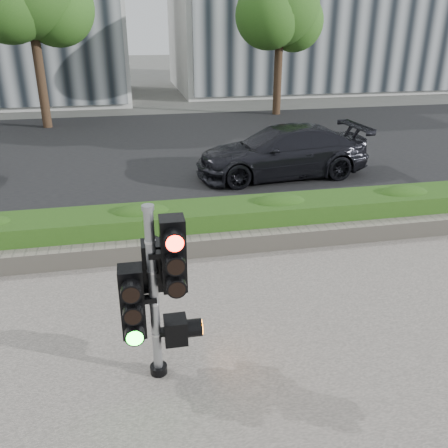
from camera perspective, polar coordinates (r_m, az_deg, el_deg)
The scene contains 9 objects.
ground at distance 7.16m, azimuth 1.08°, elevation -10.46°, with size 120.00×120.00×0.00m, color #51514C.
sidewalk at distance 5.32m, azimuth 7.53°, elevation -25.00°, with size 16.00×11.00×0.03m, color #9E9389.
road at distance 16.36m, azimuth -6.63°, elevation 9.01°, with size 60.00×13.00×0.02m, color black.
curb at distance 9.87m, azimuth -2.88°, elevation -0.18°, with size 60.00×0.25×0.12m, color gray.
stone_wall at distance 8.68m, azimuth -1.63°, elevation -2.54°, with size 12.00×0.32×0.34m, color gray.
hedge at distance 9.20m, azimuth -2.34°, elevation 0.14°, with size 12.00×1.00×0.68m, color #4E7F27.
tree_right at distance 22.43m, azimuth 6.74°, elevation 24.33°, with size 4.10×3.58×6.53m.
traffic_signal at distance 5.43m, azimuth -8.22°, elevation -7.28°, with size 0.75×0.55×2.18m.
car_dark at distance 13.17m, azimuth 6.97°, elevation 8.65°, with size 1.91×4.70×1.37m, color black.
Camera 1 is at (-1.32, -5.82, 3.96)m, focal length 38.00 mm.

